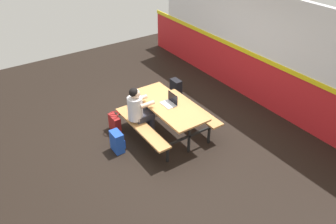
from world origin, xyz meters
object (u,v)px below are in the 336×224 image
student_nearer (139,109)px  picnic_table_main (168,111)px  backpack_dark (117,142)px  satchel_spare (176,88)px  tote_bag_bright (115,123)px  laptop_silver (170,102)px

student_nearer → picnic_table_main: bearing=68.6°
backpack_dark → satchel_spare: size_ratio=1.00×
backpack_dark → satchel_spare: same height
student_nearer → backpack_dark: 0.77m
tote_bag_bright → backpack_dark: bearing=-22.1°
backpack_dark → picnic_table_main: bearing=85.1°
picnic_table_main → backpack_dark: (-0.10, -1.14, -0.36)m
laptop_silver → picnic_table_main: bearing=-111.9°
picnic_table_main → backpack_dark: bearing=-94.9°
laptop_silver → tote_bag_bright: size_ratio=0.75×
laptop_silver → satchel_spare: (-1.24, 1.04, -0.57)m
student_nearer → satchel_spare: bearing=121.7°
laptop_silver → backpack_dark: size_ratio=0.73×
student_nearer → backpack_dark: (0.12, -0.58, -0.49)m
picnic_table_main → laptop_silver: (0.02, 0.04, 0.21)m
student_nearer → satchel_spare: size_ratio=2.74×
picnic_table_main → satchel_spare: picnic_table_main is taller
tote_bag_bright → satchel_spare: size_ratio=0.98×
laptop_silver → backpack_dark: laptop_silver is taller
picnic_table_main → backpack_dark: 1.20m
student_nearer → tote_bag_bright: 0.80m
picnic_table_main → satchel_spare: 1.67m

